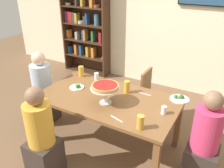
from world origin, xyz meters
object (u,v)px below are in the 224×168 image
(beer_glass_amber_spare, at_px, (81,71))
(cutlery_fork_near, at_px, (117,119))
(dining_table, at_px, (108,103))
(diner_head_west, at_px, (43,92))
(chair_far_right, at_px, (152,95))
(water_glass_clear_near, at_px, (164,110))
(salad_plate_near_diner, at_px, (180,98))
(beer_glass_amber_short, at_px, (140,122))
(diner_head_east, at_px, (204,145))
(bookshelf, at_px, (86,24))
(deep_dish_pizza_stand, at_px, (105,88))
(salad_plate_far_diner, at_px, (77,87))
(beer_glass_amber_tall, at_px, (127,87))
(water_glass_clear_far, at_px, (97,77))
(cutlery_knife_near, at_px, (145,94))
(diner_near_left, at_px, (42,139))

(beer_glass_amber_spare, relative_size, cutlery_fork_near, 0.89)
(dining_table, xyz_separation_m, diner_head_west, (-1.18, 0.02, -0.17))
(chair_far_right, distance_m, water_glass_clear_near, 0.93)
(chair_far_right, xyz_separation_m, salad_plate_near_diner, (0.48, -0.37, 0.27))
(beer_glass_amber_short, xyz_separation_m, water_glass_clear_near, (0.12, 0.38, -0.03))
(water_glass_clear_near, bearing_deg, diner_head_east, -0.10)
(dining_table, bearing_deg, bookshelf, 131.12)
(diner_head_east, height_order, deep_dish_pizza_stand, diner_head_east)
(diner_head_west, xyz_separation_m, salad_plate_far_diner, (0.68, -0.00, 0.27))
(dining_table, bearing_deg, diner_head_east, -0.38)
(chair_far_right, height_order, deep_dish_pizza_stand, deep_dish_pizza_stand)
(chair_far_right, relative_size, cutlery_fork_near, 4.83)
(dining_table, height_order, diner_head_west, diner_head_west)
(beer_glass_amber_tall, xyz_separation_m, beer_glass_amber_short, (0.46, -0.63, -0.01))
(salad_plate_far_diner, height_order, water_glass_clear_far, water_glass_clear_far)
(water_glass_clear_near, relative_size, cutlery_fork_near, 0.53)
(deep_dish_pizza_stand, height_order, salad_plate_near_diner, deep_dish_pizza_stand)
(diner_head_east, xyz_separation_m, cutlery_fork_near, (-0.89, -0.35, 0.25))
(water_glass_clear_far, bearing_deg, diner_head_west, -155.31)
(beer_glass_amber_tall, relative_size, water_glass_clear_near, 1.75)
(diner_head_west, height_order, water_glass_clear_near, diner_head_west)
(water_glass_clear_near, distance_m, cutlery_knife_near, 0.49)
(salad_plate_far_diner, height_order, beer_glass_amber_tall, beer_glass_amber_tall)
(beer_glass_amber_spare, relative_size, water_glass_clear_near, 1.69)
(dining_table, relative_size, diner_head_east, 1.54)
(beer_glass_amber_spare, height_order, cutlery_knife_near, beer_glass_amber_spare)
(dining_table, bearing_deg, diner_head_west, 179.09)
(chair_far_right, bearing_deg, water_glass_clear_far, -61.43)
(cutlery_fork_near, height_order, cutlery_knife_near, same)
(bookshelf, bearing_deg, water_glass_clear_far, -50.74)
(water_glass_clear_near, xyz_separation_m, cutlery_knife_near, (-0.36, 0.32, -0.05))
(beer_glass_amber_tall, distance_m, water_glass_clear_far, 0.58)
(cutlery_knife_near, bearing_deg, salad_plate_near_diner, -165.79)
(beer_glass_amber_tall, relative_size, cutlery_knife_near, 0.93)
(dining_table, xyz_separation_m, cutlery_knife_near, (0.37, 0.32, 0.08))
(diner_head_east, xyz_separation_m, beer_glass_amber_spare, (-1.90, 0.37, 0.33))
(salad_plate_near_diner, height_order, beer_glass_amber_spare, beer_glass_amber_spare)
(diner_head_east, relative_size, salad_plate_near_diner, 4.80)
(beer_glass_amber_short, bearing_deg, diner_near_left, -157.00)
(deep_dish_pizza_stand, distance_m, cutlery_knife_near, 0.59)
(diner_head_east, bearing_deg, dining_table, -0.38)
(beer_glass_amber_spare, bearing_deg, dining_table, -28.03)
(water_glass_clear_far, bearing_deg, chair_far_right, 28.57)
(water_glass_clear_far, bearing_deg, diner_near_left, -88.78)
(chair_far_right, bearing_deg, dining_table, -22.49)
(bookshelf, height_order, cutlery_knife_near, bookshelf)
(water_glass_clear_near, bearing_deg, beer_glass_amber_spare, 165.25)
(beer_glass_amber_spare, bearing_deg, salad_plate_far_diner, -61.74)
(water_glass_clear_far, bearing_deg, beer_glass_amber_short, -36.54)
(beer_glass_amber_short, bearing_deg, salad_plate_far_diner, 159.92)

